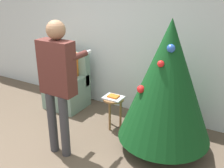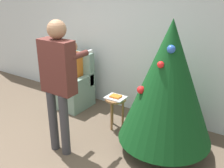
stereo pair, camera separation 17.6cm
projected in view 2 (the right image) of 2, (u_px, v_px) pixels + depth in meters
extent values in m
cube|color=silver|center=(122.00, 35.00, 4.55)|extent=(8.00, 0.06, 2.70)
cylinder|color=brown|center=(163.00, 143.00, 3.70)|extent=(0.10, 0.10, 0.20)
cone|color=#0F4219|center=(168.00, 83.00, 3.36)|extent=(1.27, 1.27, 1.63)
sphere|color=red|center=(161.00, 65.00, 3.10)|extent=(0.08, 0.08, 0.08)
sphere|color=red|center=(141.00, 90.00, 3.32)|extent=(0.10, 0.10, 0.10)
sphere|color=#2856B2|center=(171.00, 49.00, 3.05)|extent=(0.10, 0.10, 0.10)
cube|color=gray|center=(71.00, 95.00, 4.96)|extent=(0.68, 0.62, 0.41)
cube|color=gray|center=(78.00, 67.00, 4.96)|extent=(0.68, 0.14, 0.61)
cube|color=gray|center=(59.00, 77.00, 4.99)|extent=(0.12, 0.56, 0.21)
cube|color=gray|center=(82.00, 83.00, 4.71)|extent=(0.12, 0.56, 0.21)
cylinder|color=#38383D|center=(60.00, 98.00, 4.86)|extent=(0.11, 0.11, 0.41)
cylinder|color=#38383D|center=(68.00, 101.00, 4.76)|extent=(0.11, 0.11, 0.41)
cube|color=#38383D|center=(69.00, 83.00, 4.82)|extent=(0.32, 0.40, 0.12)
cube|color=orange|center=(73.00, 65.00, 4.83)|extent=(0.36, 0.20, 0.50)
sphere|color=#936B4C|center=(72.00, 47.00, 4.70)|extent=(0.20, 0.20, 0.20)
cylinder|color=#38383D|center=(53.00, 121.00, 3.60)|extent=(0.12, 0.12, 0.88)
cylinder|color=#38383D|center=(65.00, 125.00, 3.49)|extent=(0.12, 0.12, 0.88)
cube|color=#562823|center=(58.00, 67.00, 3.30)|extent=(0.47, 0.20, 0.69)
sphere|color=#936B4C|center=(57.00, 29.00, 3.15)|extent=(0.24, 0.24, 0.24)
cylinder|color=#562823|center=(56.00, 51.00, 3.50)|extent=(0.08, 0.30, 0.08)
cylinder|color=#562823|center=(79.00, 55.00, 3.29)|extent=(0.08, 0.30, 0.08)
cube|color=white|center=(88.00, 52.00, 3.44)|extent=(0.04, 0.14, 0.04)
cylinder|color=olive|center=(116.00, 99.00, 4.12)|extent=(0.33, 0.33, 0.03)
cylinder|color=olive|center=(112.00, 116.00, 4.12)|extent=(0.04, 0.04, 0.48)
cylinder|color=olive|center=(123.00, 114.00, 4.21)|extent=(0.04, 0.04, 0.48)
cylinder|color=olive|center=(112.00, 110.00, 4.31)|extent=(0.04, 0.04, 0.48)
cube|color=silver|center=(116.00, 98.00, 4.11)|extent=(0.30, 0.25, 0.02)
cube|color=orange|center=(116.00, 96.00, 4.10)|extent=(0.17, 0.13, 0.02)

